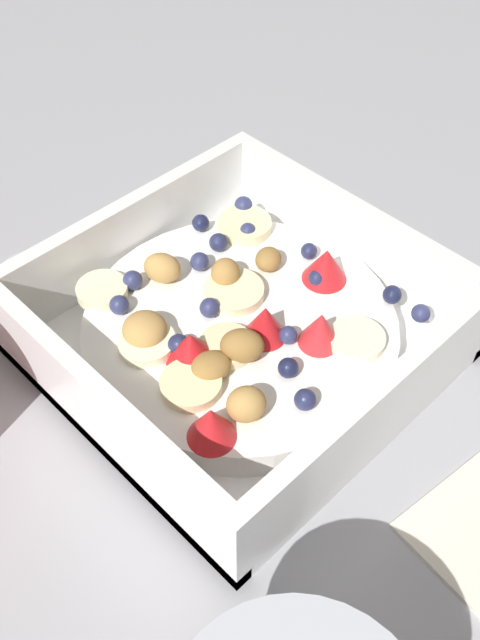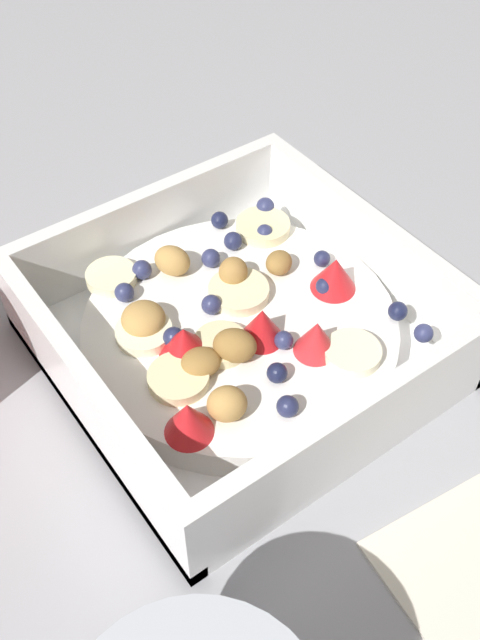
% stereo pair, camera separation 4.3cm
% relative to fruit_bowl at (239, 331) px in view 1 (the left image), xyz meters
% --- Properties ---
extents(ground_plane, '(2.40, 2.40, 0.00)m').
position_rel_fruit_bowl_xyz_m(ground_plane, '(-0.01, 0.01, -0.02)').
color(ground_plane, '#9E9EA3').
extents(fruit_bowl, '(0.21, 0.21, 0.06)m').
position_rel_fruit_bowl_xyz_m(fruit_bowl, '(0.00, 0.00, 0.00)').
color(fruit_bowl, white).
rests_on(fruit_bowl, ground).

